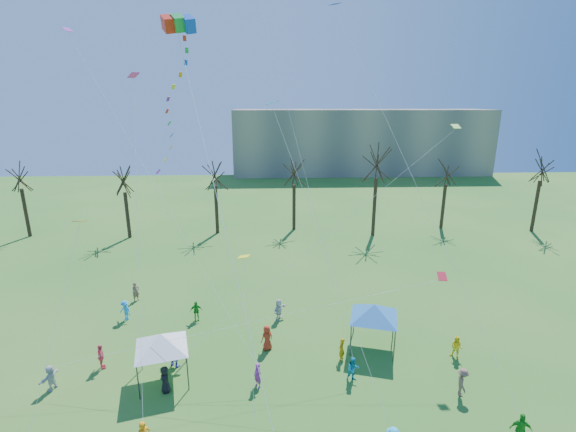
{
  "coord_description": "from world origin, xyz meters",
  "views": [
    {
      "loc": [
        0.26,
        -14.9,
        16.67
      ],
      "look_at": [
        1.15,
        5.0,
        11.0
      ],
      "focal_mm": 25.0,
      "sensor_mm": 36.0,
      "label": 1
    }
  ],
  "objects_px": {
    "distant_building": "(360,142)",
    "big_box_kite": "(178,109)",
    "canopy_tent_white": "(161,341)",
    "canopy_tent_blue": "(374,311)"
  },
  "relations": [
    {
      "from": "canopy_tent_white",
      "to": "canopy_tent_blue",
      "type": "height_order",
      "value": "canopy_tent_blue"
    },
    {
      "from": "canopy_tent_blue",
      "to": "canopy_tent_white",
      "type": "bearing_deg",
      "value": -168.15
    },
    {
      "from": "canopy_tent_blue",
      "to": "distant_building",
      "type": "bearing_deg",
      "value": 78.54
    },
    {
      "from": "distant_building",
      "to": "canopy_tent_blue",
      "type": "bearing_deg",
      "value": -101.46
    },
    {
      "from": "distant_building",
      "to": "canopy_tent_white",
      "type": "bearing_deg",
      "value": -110.73
    },
    {
      "from": "distant_building",
      "to": "big_box_kite",
      "type": "distance_m",
      "value": 78.34
    },
    {
      "from": "distant_building",
      "to": "big_box_kite",
      "type": "relative_size",
      "value": 2.52
    },
    {
      "from": "canopy_tent_white",
      "to": "canopy_tent_blue",
      "type": "distance_m",
      "value": 14.12
    },
    {
      "from": "canopy_tent_white",
      "to": "canopy_tent_blue",
      "type": "xyz_separation_m",
      "value": [
        13.82,
        2.9,
        0.08
      ]
    },
    {
      "from": "big_box_kite",
      "to": "canopy_tent_blue",
      "type": "xyz_separation_m",
      "value": [
        12.27,
        0.63,
        -13.52
      ]
    }
  ]
}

